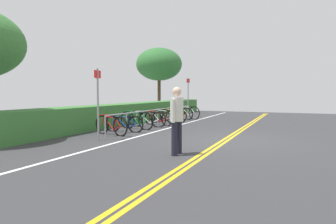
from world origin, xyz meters
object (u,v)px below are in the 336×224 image
at_px(bicycle_1, 124,124).
at_px(bicycle_2, 137,120).
at_px(sign_post_far, 188,94).
at_px(bicycle_4, 158,118).
at_px(bicycle_3, 147,119).
at_px(sign_post_near, 98,97).
at_px(bicycle_5, 164,116).
at_px(bicycle_6, 173,115).
at_px(pedestrian, 177,116).
at_px(bicycle_0, 111,125).
at_px(tree_mid, 159,64).
at_px(bike_rack, 158,113).
at_px(bicycle_7, 177,114).
at_px(bicycle_8, 187,112).

bearing_deg(bicycle_1, bicycle_2, -0.37).
distance_m(bicycle_1, bicycle_2, 0.98).
bearing_deg(sign_post_far, bicycle_4, -176.39).
distance_m(bicycle_3, sign_post_near, 4.14).
height_order(bicycle_1, bicycle_5, bicycle_5).
distance_m(bicycle_2, bicycle_6, 3.68).
distance_m(bicycle_2, sign_post_near, 3.24).
height_order(pedestrian, sign_post_far, sign_post_far).
bearing_deg(pedestrian, bicycle_0, 56.15).
bearing_deg(bicycle_4, tree_mid, 24.54).
xyz_separation_m(bike_rack, bicycle_4, (-0.05, -0.05, -0.25)).
relative_size(bicycle_6, pedestrian, 1.04).
height_order(bike_rack, sign_post_near, sign_post_near).
distance_m(bicycle_0, bicycle_5, 4.62).
bearing_deg(bicycle_4, bicycle_6, 1.35).
height_order(bicycle_4, bicycle_6, bicycle_6).
xyz_separation_m(bicycle_2, bicycle_3, (0.93, -0.00, -0.03)).
distance_m(bike_rack, bicycle_0, 3.67).
bearing_deg(pedestrian, sign_post_near, 70.55).
height_order(bicycle_3, bicycle_7, bicycle_3).
height_order(bicycle_0, bicycle_4, bicycle_0).
bearing_deg(bicycle_1, sign_post_near, -171.04).
distance_m(bicycle_2, tree_mid, 11.98).
bearing_deg(bicycle_0, sign_post_far, 0.94).
height_order(bike_rack, bicycle_8, bicycle_8).
xyz_separation_m(bicycle_7, bicycle_8, (0.89, -0.24, 0.04)).
relative_size(bicycle_2, tree_mid, 0.34).
relative_size(bicycle_5, sign_post_near, 0.73).
distance_m(bicycle_1, sign_post_near, 2.36).
bearing_deg(bicycle_6, sign_post_near, -178.31).
bearing_deg(bike_rack, pedestrian, -151.04).
bearing_deg(bicycle_6, sign_post_far, 4.99).
xyz_separation_m(bike_rack, pedestrian, (-5.96, -3.30, 0.38)).
bearing_deg(bicycle_5, pedestrian, -153.74).
distance_m(sign_post_near, sign_post_far, 9.91).
xyz_separation_m(bicycle_0, bicycle_1, (0.88, -0.00, -0.03)).
bearing_deg(bicycle_0, bicycle_1, -0.16).
bearing_deg(bicycle_2, sign_post_far, 1.27).
xyz_separation_m(bicycle_1, bicycle_3, (1.91, -0.01, 0.02)).
relative_size(bicycle_2, bicycle_4, 1.03).
height_order(bike_rack, bicycle_2, bicycle_2).
distance_m(bicycle_1, bicycle_5, 3.74).
bearing_deg(bicycle_3, bicycle_7, -0.31).
bearing_deg(bicycle_1, bicycle_7, -0.28).
bearing_deg(bicycle_7, bicycle_5, 179.64).
bearing_deg(bicycle_3, bicycle_8, -3.22).
bearing_deg(sign_post_near, bicycle_3, 4.61).
distance_m(bicycle_1, bicycle_4, 2.73).
relative_size(bike_rack, tree_mid, 1.70).
relative_size(bicycle_4, bicycle_8, 0.94).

